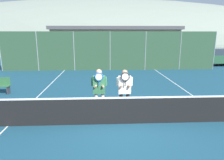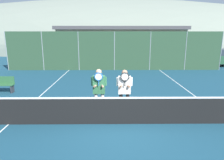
{
  "view_description": "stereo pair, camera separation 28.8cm",
  "coord_description": "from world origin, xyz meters",
  "px_view_note": "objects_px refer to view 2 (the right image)",
  "views": [
    {
      "loc": [
        -0.66,
        -6.37,
        3.06
      ],
      "look_at": [
        -0.3,
        1.03,
        1.33
      ],
      "focal_mm": 32.0,
      "sensor_mm": 36.0,
      "label": 1
    },
    {
      "loc": [
        -0.37,
        -6.38,
        3.06
      ],
      "look_at": [
        -0.3,
        1.03,
        1.33
      ],
      "focal_mm": 32.0,
      "sensor_mm": 36.0,
      "label": 2
    }
  ],
  "objects_px": {
    "player_leftmost": "(99,88)",
    "car_center": "(169,56)",
    "car_left_of_center": "(118,56)",
    "car_right_of_center": "(222,57)",
    "player_center_left": "(124,88)",
    "car_far_left": "(66,56)"
  },
  "relations": [
    {
      "from": "player_leftmost",
      "to": "car_center",
      "type": "distance_m",
      "value": 13.17
    },
    {
      "from": "player_leftmost",
      "to": "car_left_of_center",
      "type": "xyz_separation_m",
      "value": [
        1.21,
        11.88,
        -0.14
      ]
    },
    {
      "from": "car_left_of_center",
      "to": "car_right_of_center",
      "type": "height_order",
      "value": "car_left_of_center"
    },
    {
      "from": "player_center_left",
      "to": "car_far_left",
      "type": "distance_m",
      "value": 12.94
    },
    {
      "from": "player_leftmost",
      "to": "car_left_of_center",
      "type": "bearing_deg",
      "value": 84.17
    },
    {
      "from": "car_far_left",
      "to": "car_center",
      "type": "bearing_deg",
      "value": -1.86
    },
    {
      "from": "player_center_left",
      "to": "car_center",
      "type": "height_order",
      "value": "car_center"
    },
    {
      "from": "car_center",
      "to": "player_leftmost",
      "type": "bearing_deg",
      "value": -117.25
    },
    {
      "from": "player_leftmost",
      "to": "player_center_left",
      "type": "height_order",
      "value": "player_leftmost"
    },
    {
      "from": "car_left_of_center",
      "to": "car_right_of_center",
      "type": "relative_size",
      "value": 0.86
    },
    {
      "from": "car_far_left",
      "to": "player_center_left",
      "type": "bearing_deg",
      "value": -68.24
    },
    {
      "from": "car_far_left",
      "to": "car_center",
      "type": "distance_m",
      "value": 9.88
    },
    {
      "from": "car_left_of_center",
      "to": "player_center_left",
      "type": "bearing_deg",
      "value": -91.23
    },
    {
      "from": "car_left_of_center",
      "to": "car_right_of_center",
      "type": "bearing_deg",
      "value": -0.6
    },
    {
      "from": "player_leftmost",
      "to": "car_left_of_center",
      "type": "distance_m",
      "value": 11.94
    },
    {
      "from": "player_leftmost",
      "to": "car_center",
      "type": "relative_size",
      "value": 0.44
    },
    {
      "from": "car_right_of_center",
      "to": "car_far_left",
      "type": "bearing_deg",
      "value": 179.02
    },
    {
      "from": "player_center_left",
      "to": "car_right_of_center",
      "type": "xyz_separation_m",
      "value": [
        10.22,
        11.76,
        -0.19
      ]
    },
    {
      "from": "car_far_left",
      "to": "car_left_of_center",
      "type": "bearing_deg",
      "value": -1.74
    },
    {
      "from": "car_far_left",
      "to": "car_center",
      "type": "height_order",
      "value": "car_center"
    },
    {
      "from": "player_center_left",
      "to": "player_leftmost",
      "type": "bearing_deg",
      "value": -179.16
    },
    {
      "from": "player_center_left",
      "to": "car_center",
      "type": "distance_m",
      "value": 12.75
    }
  ]
}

